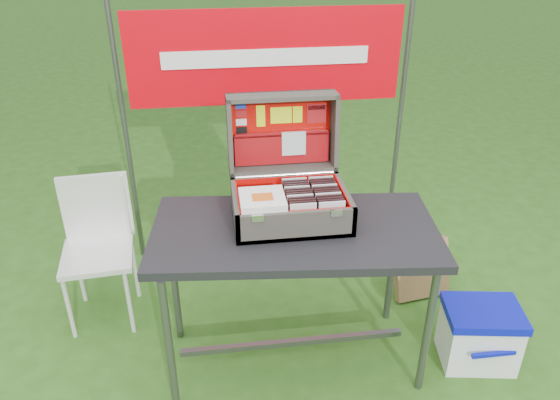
{
  "coord_description": "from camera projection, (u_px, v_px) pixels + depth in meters",
  "views": [
    {
      "loc": [
        -0.34,
        -2.05,
        2.09
      ],
      "look_at": [
        -0.05,
        0.1,
        0.9
      ],
      "focal_mm": 35.0,
      "sensor_mm": 36.0,
      "label": 1
    }
  ],
  "objects": [
    {
      "name": "lid_sticker_cc_b",
      "position": [
        241.0,
        114.0,
        2.57
      ],
      "size": [
        0.05,
        0.01,
        0.03
      ],
      "primitive_type": "cube",
      "rotation": [
        -1.65,
        0.0,
        0.0
      ],
      "color": "#AA1418",
      "rests_on": "suitcase_lid_liner"
    },
    {
      "name": "chair_leg_fl",
      "position": [
        69.0,
        307.0,
        2.88
      ],
      "size": [
        0.02,
        0.02,
        0.41
      ],
      "primitive_type": "cylinder",
      "color": "silver",
      "rests_on": "ground"
    },
    {
      "name": "songbook_0",
      "position": [
        262.0,
        202.0,
        2.37
      ],
      "size": [
        0.2,
        0.2,
        0.0
      ],
      "primitive_type": "cube",
      "color": "white",
      "rests_on": "suitcase_base_wall_front"
    },
    {
      "name": "cd_left_6",
      "position": [
        298.0,
        203.0,
        2.45
      ],
      "size": [
        0.12,
        0.01,
        0.13
      ],
      "primitive_type": "cube",
      "color": "black",
      "rests_on": "suitcase_liner_floor"
    },
    {
      "name": "suitcase_base_wall_front",
      "position": [
        297.0,
        226.0,
        2.32
      ],
      "size": [
        0.52,
        0.02,
        0.14
      ],
      "primitive_type": "cube",
      "color": "#544F45",
      "rests_on": "table_top"
    },
    {
      "name": "table_leg_bl",
      "position": [
        174.0,
        279.0,
        2.81
      ],
      "size": [
        0.04,
        0.04,
        0.76
      ],
      "primitive_type": "cylinder",
      "color": "#59595B",
      "rests_on": "ground"
    },
    {
      "name": "cooler",
      "position": [
        479.0,
        335.0,
        2.76
      ],
      "size": [
        0.41,
        0.34,
        0.33
      ],
      "primitive_type": null,
      "rotation": [
        0.0,
        0.0,
        -0.16
      ],
      "color": "white",
      "rests_on": "ground"
    },
    {
      "name": "suitcase_liner_floor",
      "position": [
        290.0,
        215.0,
        2.5
      ],
      "size": [
        0.48,
        0.33,
        0.01
      ],
      "primitive_type": "cube",
      "color": "#E00600",
      "rests_on": "suitcase_base_bottom"
    },
    {
      "name": "chair_seat",
      "position": [
        97.0,
        255.0,
        2.94
      ],
      "size": [
        0.4,
        0.4,
        0.03
      ],
      "primitive_type": "cube",
      "rotation": [
        0.0,
        0.0,
        0.08
      ],
      "color": "silver",
      "rests_on": "ground"
    },
    {
      "name": "cd_left_0",
      "position": [
        303.0,
        217.0,
        2.35
      ],
      "size": [
        0.12,
        0.01,
        0.13
      ],
      "primitive_type": "cube",
      "color": "silver",
      "rests_on": "suitcase_liner_floor"
    },
    {
      "name": "cd_right_4",
      "position": [
        328.0,
        206.0,
        2.43
      ],
      "size": [
        0.12,
        0.01,
        0.13
      ],
      "primitive_type": "cube",
      "color": "silver",
      "rests_on": "suitcase_liner_floor"
    },
    {
      "name": "table_leg_br",
      "position": [
        392.0,
        262.0,
        2.94
      ],
      "size": [
        0.04,
        0.04,
        0.76
      ],
      "primitive_type": "cylinder",
      "color": "#59595B",
      "rests_on": "ground"
    },
    {
      "name": "cd_right_10",
      "position": [
        322.0,
        193.0,
        2.54
      ],
      "size": [
        0.12,
        0.01,
        0.13
      ],
      "primitive_type": "cube",
      "color": "black",
      "rests_on": "suitcase_liner_floor"
    },
    {
      "name": "cd_left_9",
      "position": [
        296.0,
        197.0,
        2.51
      ],
      "size": [
        0.12,
        0.01,
        0.13
      ],
      "primitive_type": "cube",
      "color": "black",
      "rests_on": "suitcase_liner_floor"
    },
    {
      "name": "suitcase_lid_back",
      "position": [
        281.0,
        129.0,
        2.65
      ],
      "size": [
        0.52,
        0.05,
        0.37
      ],
      "primitive_type": "cube",
      "rotation": [
        -1.65,
        0.0,
        0.0
      ],
      "color": "#544F45",
      "rests_on": "suitcase_base_wall_back"
    },
    {
      "name": "lid_card_neon_tall",
      "position": [
        261.0,
        116.0,
        2.59
      ],
      "size": [
        0.04,
        0.01,
        0.1
      ],
      "primitive_type": "cube",
      "rotation": [
        -1.65,
        0.0,
        0.0
      ],
      "color": "#E8F616",
      "rests_on": "suitcase_lid_liner"
    },
    {
      "name": "chair_leg_fr",
      "position": [
        129.0,
        302.0,
        2.92
      ],
      "size": [
        0.02,
        0.02,
        0.41
      ],
      "primitive_type": "cylinder",
      "color": "silver",
      "rests_on": "ground"
    },
    {
      "name": "songbook_4",
      "position": [
        262.0,
        198.0,
        2.36
      ],
      "size": [
        0.2,
        0.2,
        0.0
      ],
      "primitive_type": "cube",
      "color": "white",
      "rests_on": "suitcase_base_wall_front"
    },
    {
      "name": "suitcase_lid_rim_near",
      "position": [
        283.0,
        168.0,
        2.67
      ],
      "size": [
        0.52,
        0.14,
        0.03
      ],
      "primitive_type": "cube",
      "rotation": [
        -1.65,
        0.0,
        0.0
      ],
      "color": "#544F45",
      "rests_on": "suitcase_lid_back"
    },
    {
      "name": "suitcase_pocket_edge",
      "position": [
        282.0,
        134.0,
        2.62
      ],
      "size": [
        0.45,
        0.02,
        0.02
      ],
      "primitive_type": "cube",
      "rotation": [
        -1.65,
        0.0,
        0.0
      ],
      "color": "maroon",
      "rests_on": "suitcase_lid_pocket"
    },
    {
      "name": "banner_text",
      "position": [
        266.0,
        58.0,
        3.14
      ],
      "size": [
        1.2,
        0.0,
        0.1
      ],
      "primitive_type": "cube",
      "color": "white",
      "rests_on": "banner"
    },
    {
      "name": "cd_left_2",
      "position": [
        301.0,
        212.0,
        2.38
      ],
      "size": [
        0.12,
        0.01,
        0.13
      ],
      "primitive_type": "cube",
      "color": "black",
      "rests_on": "suitcase_liner_floor"
    },
    {
      "name": "cd_left_11",
      "position": [
        295.0,
        193.0,
        2.54
      ],
      "size": [
        0.12,
        0.01,
        0.13
      ],
      "primitive_type": "cube",
      "color": "black",
      "rests_on": "suitcase_liner_floor"
    },
    {
      "name": "songbook_1",
      "position": [
        262.0,
        201.0,
        2.36
      ],
      "size": [
        0.2,
        0.2,
        0.0
      ],
      "primitive_type": "cube",
      "color": "white",
      "rests_on": "suitcase_base_wall_front"
    },
    {
      "name": "cd_left_1",
      "position": [
        302.0,
        215.0,
        2.37
      ],
      "size": [
        0.12,
        0.01,
        0.13
      ],
      "primitive_type": "cube",
      "color": "black",
      "rests_on": "suitcase_liner_floor"
    },
    {
      "name": "cd_left_12",
      "position": [
        294.0,
        191.0,
        2.56
      ],
      "size": [
        0.12,
        0.01,
        0.13
      ],
      "primitive_type": "cube",
      "color": "silver",
      "rests_on": "suitcase_liner_floor"
    },
    {
      "name": "cd_right_8",
      "position": [
        324.0,
        197.0,
        2.51
      ],
      "size": [
        0.12,
        0.01,
        0.13
      ],
      "primitive_type": "cube",
      "color": "silver",
      "rests_on": "suitcase_liner_floor"
    },
    {
      "name": "suitcase_lid_rim_right",
      "position": [
        334.0,
        130.0,
        2.62
      ],
      "size": [
        0.02,
        0.17,
        0.38
      ],
      "primitive_type": "cube",
      "rotation": [
        -1.65,
        0.0,
        0.0
      ],
      "color": "#544F45",
      "rests_on": "suitcase_lid_back"
    },
    {
      "name": "suitcase_latch_left",
      "position": [
        258.0,
        218.0,
        2.27
      ],
      "size": [
        0.05,
        0.01,
        0.03
      ],
      "primitive_type": "cube",
      "color": "silver",
      "rests_on": "suitcase_base_wall_front"
    },
    {
      "name": "suitcase_lid_liner",
      "position": [
        281.0,
        130.0,
        2.64
      ],
      "size": [
        0.48,
        0.03,
        0.33
      ],
      "primitive_type": "cube",
      "rotation": [
        -1.65,
        0.0,
        0.0
      ],
      "color": "#E00600",
      "rests_on": "suitcase_lid_back"
    },
    {
      "name": "cd_right_9",
      "position": [
        323.0,
        195.0,
        2.52
      ],
      "size": [
        0.12,
        0.01,
        0.13
      ],
      "primitive_type": "cube",
      "color": "black",
      "rests_on": "suitcase_liner_floor"
    },
    {
      "name": "suitcase_base_bottom",
      "position": [
        290.0,
        218.0,
        2.51
      ],
      "size": [
        0.52,
        0.37,
        0.02
      ],
      "primitive_type": "cube",
      "color": "#544F45",
      "rests_on": "table_top"
    },
    {
      "name": "cd_right_3",
      "position": [
        329.0,
        208.0,
        2.42
      ],
      "size": [
        0.12,
        0.01,
        0.13
      ],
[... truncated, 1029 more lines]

